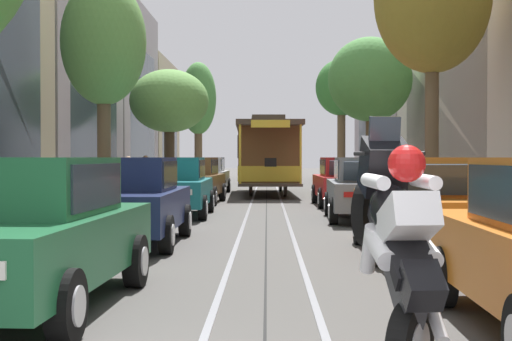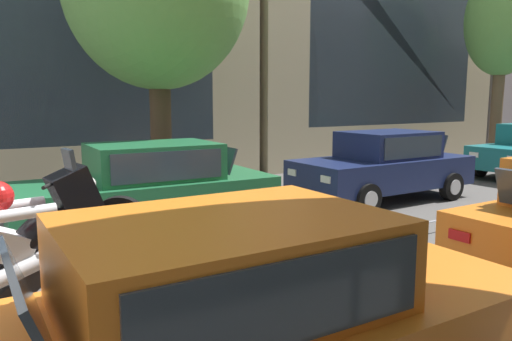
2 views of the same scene
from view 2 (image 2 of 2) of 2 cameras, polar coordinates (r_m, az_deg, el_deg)
The scene contains 6 objects.
building_facade_left at distance 29.39m, azimuth 27.20°, elevation 11.52°, with size 5.96×56.75×10.28m.
parked_car_green_near_left at distance 8.56m, azimuth -12.38°, elevation -2.15°, with size 2.12×4.41×1.58m.
parked_car_navy_second_left at distance 11.70m, azimuth 14.57°, elevation 0.56°, with size 2.00×4.36×1.58m.
parked_car_orange_near_right at distance 3.49m, azimuth -1.64°, elevation -17.70°, with size 2.05×4.38×1.58m.
street_tree_kerb_left_second at distance 19.32m, azimuth 26.66°, elevation 15.00°, with size 2.45×2.50×6.77m.
motorcycle_with_rider at distance 4.71m, azimuth -24.23°, elevation -8.95°, with size 0.54×1.83×1.90m.
Camera 2 is at (5.43, 1.31, 2.33)m, focal length 34.56 mm.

